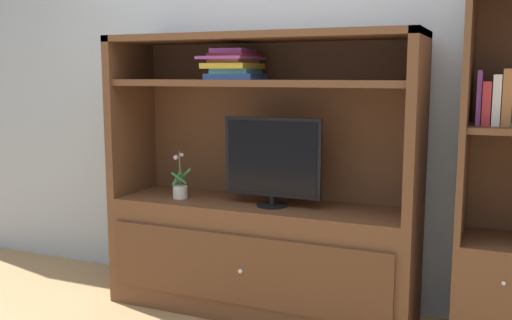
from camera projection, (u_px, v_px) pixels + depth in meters
painted_rear_wall at (283, 64)px, 3.43m from camera, size 6.00×0.10×2.80m
media_console at (260, 225)px, 3.25m from camera, size 1.73×0.50×1.55m
tv_monitor at (272, 160)px, 3.12m from camera, size 0.55×0.17×0.49m
potted_plant at (180, 189)px, 3.35m from camera, size 0.13×0.12×0.27m
magazine_stack at (234, 65)px, 3.18m from camera, size 0.31×0.34×0.16m
bookshelf_tall at (506, 237)px, 2.75m from camera, size 0.44×0.43×1.73m
upright_book_row at (499, 101)px, 2.67m from camera, size 0.20×0.17×0.26m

